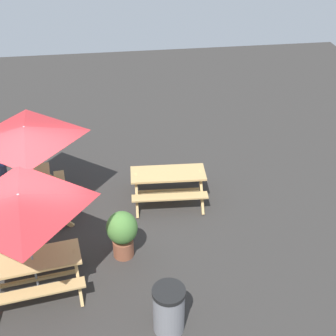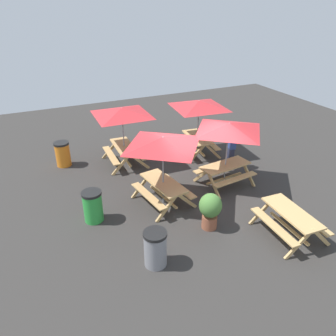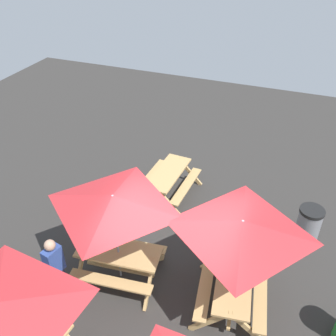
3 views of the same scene
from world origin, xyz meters
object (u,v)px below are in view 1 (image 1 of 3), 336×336
picnic_table_2 (168,180)px  trash_bin_gray (169,309)px  picnic_table_3 (26,139)px  picnic_table_0 (21,208)px  potted_plant_0 (122,232)px

picnic_table_2 → trash_bin_gray: (-0.50, -3.83, -0.07)m
picnic_table_2 → picnic_table_3: picnic_table_3 is taller
picnic_table_0 → picnic_table_2: picnic_table_0 is taller
picnic_table_0 → trash_bin_gray: size_ratio=2.38×
picnic_table_2 → picnic_table_3: 3.44m
picnic_table_3 → potted_plant_0: bearing=-139.4°
picnic_table_2 → picnic_table_3: (-3.13, -0.07, 1.43)m
trash_bin_gray → potted_plant_0: potted_plant_0 is taller
picnic_table_0 → picnic_table_2: size_ratio=1.25×
picnic_table_3 → potted_plant_0: (1.93, -1.78, -1.35)m
picnic_table_0 → trash_bin_gray: 3.14m
picnic_table_3 → trash_bin_gray: picnic_table_3 is taller
picnic_table_0 → trash_bin_gray: (2.44, -1.30, -1.49)m
picnic_table_3 → trash_bin_gray: (2.63, -3.76, -1.49)m
picnic_table_2 → trash_bin_gray: size_ratio=1.91×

